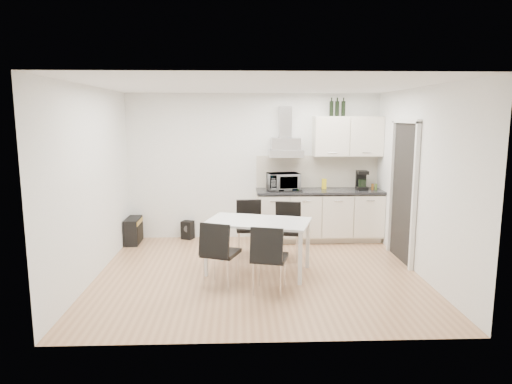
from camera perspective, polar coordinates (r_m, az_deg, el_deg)
ground at (r=6.56m, az=0.28°, el=-10.13°), size 4.50×4.50×0.00m
wall_back at (r=8.23m, az=-0.30°, el=3.18°), size 4.50×0.10×2.60m
wall_front at (r=4.28m, az=1.43°, el=-2.69°), size 4.50×0.10×2.60m
wall_left at (r=6.55m, az=-19.78°, el=0.99°), size 0.10×4.00×2.60m
wall_right at (r=6.73m, az=19.81°, el=1.20°), size 0.10×4.00×2.60m
ceiling at (r=6.20m, az=0.30°, el=13.15°), size 4.50×4.50×0.00m
doorway at (r=7.26m, az=17.81°, el=-0.12°), size 0.08×1.04×2.10m
kitchenette at (r=8.16m, az=8.10°, el=-0.31°), size 2.22×0.64×2.52m
dining_table at (r=6.44m, az=0.26°, el=-4.29°), size 1.59×1.18×0.75m
chair_far_left at (r=7.23m, az=-0.81°, el=-4.64°), size 0.46×0.52×0.88m
chair_far_right at (r=7.08m, az=3.86°, el=-4.97°), size 0.53×0.58×0.88m
chair_near_left at (r=5.99m, az=-4.41°, el=-7.68°), size 0.59×0.63×0.88m
chair_near_right at (r=5.77m, az=1.70°, el=-8.31°), size 0.55×0.60×0.88m
guitar_amp at (r=8.28m, az=-15.06°, el=-4.68°), size 0.24×0.54×0.45m
floor_speaker at (r=8.38m, az=-8.54°, el=-4.71°), size 0.25×0.24×0.33m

